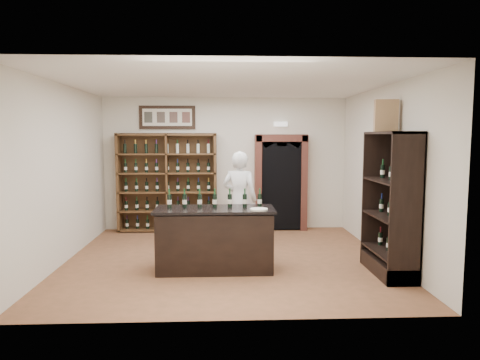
# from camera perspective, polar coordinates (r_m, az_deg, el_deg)

# --- Properties ---
(floor) EXTENTS (5.50, 5.50, 0.00)m
(floor) POSITION_cam_1_polar(r_m,az_deg,el_deg) (7.57, -1.73, -10.48)
(floor) COLOR brown
(floor) RESTS_ON ground
(ceiling) EXTENTS (5.50, 5.50, 0.00)m
(ceiling) POSITION_cam_1_polar(r_m,az_deg,el_deg) (7.32, -1.81, 12.69)
(ceiling) COLOR white
(ceiling) RESTS_ON wall_back
(wall_back) EXTENTS (5.50, 0.04, 3.00)m
(wall_back) POSITION_cam_1_polar(r_m,az_deg,el_deg) (9.78, -1.95, 2.17)
(wall_back) COLOR beige
(wall_back) RESTS_ON ground
(wall_left) EXTENTS (0.04, 5.00, 3.00)m
(wall_left) POSITION_cam_1_polar(r_m,az_deg,el_deg) (7.76, -22.52, 0.76)
(wall_left) COLOR beige
(wall_left) RESTS_ON ground
(wall_right) EXTENTS (0.04, 5.00, 3.00)m
(wall_right) POSITION_cam_1_polar(r_m,az_deg,el_deg) (7.82, 18.81, 0.93)
(wall_right) COLOR beige
(wall_right) RESTS_ON ground
(wine_shelf) EXTENTS (2.20, 0.38, 2.20)m
(wine_shelf) POSITION_cam_1_polar(r_m,az_deg,el_deg) (9.73, -9.61, -0.30)
(wine_shelf) COLOR #52371C
(wine_shelf) RESTS_ON ground
(framed_picture) EXTENTS (1.25, 0.04, 0.52)m
(framed_picture) POSITION_cam_1_polar(r_m,az_deg,el_deg) (9.82, -9.66, 8.23)
(framed_picture) COLOR black
(framed_picture) RESTS_ON wall_back
(arched_doorway) EXTENTS (1.17, 0.35, 2.17)m
(arched_doorway) POSITION_cam_1_polar(r_m,az_deg,el_deg) (9.74, 5.44, -0.01)
(arched_doorway) COLOR black
(arched_doorway) RESTS_ON ground
(emergency_light) EXTENTS (0.30, 0.10, 0.10)m
(emergency_light) POSITION_cam_1_polar(r_m,az_deg,el_deg) (9.78, 5.44, 7.42)
(emergency_light) COLOR white
(emergency_light) RESTS_ON wall_back
(tasting_counter) EXTENTS (1.88, 0.78, 1.00)m
(tasting_counter) POSITION_cam_1_polar(r_m,az_deg,el_deg) (6.86, -3.37, -7.94)
(tasting_counter) COLOR black
(tasting_counter) RESTS_ON ground
(counter_bottle_0) EXTENTS (0.07, 0.07, 0.30)m
(counter_bottle_0) POSITION_cam_1_polar(r_m,az_deg,el_deg) (6.89, -9.39, -2.76)
(counter_bottle_0) COLOR black
(counter_bottle_0) RESTS_ON tasting_counter
(counter_bottle_1) EXTENTS (0.07, 0.07, 0.30)m
(counter_bottle_1) POSITION_cam_1_polar(r_m,az_deg,el_deg) (6.86, -7.40, -2.76)
(counter_bottle_1) COLOR black
(counter_bottle_1) RESTS_ON tasting_counter
(counter_bottle_2) EXTENTS (0.07, 0.07, 0.30)m
(counter_bottle_2) POSITION_cam_1_polar(r_m,az_deg,el_deg) (6.84, -5.40, -2.76)
(counter_bottle_2) COLOR black
(counter_bottle_2) RESTS_ON tasting_counter
(counter_bottle_3) EXTENTS (0.07, 0.07, 0.30)m
(counter_bottle_3) POSITION_cam_1_polar(r_m,az_deg,el_deg) (6.84, -3.38, -2.75)
(counter_bottle_3) COLOR black
(counter_bottle_3) RESTS_ON tasting_counter
(counter_bottle_4) EXTENTS (0.07, 0.07, 0.30)m
(counter_bottle_4) POSITION_cam_1_polar(r_m,az_deg,el_deg) (6.84, -1.37, -2.74)
(counter_bottle_4) COLOR black
(counter_bottle_4) RESTS_ON tasting_counter
(counter_bottle_5) EXTENTS (0.07, 0.07, 0.30)m
(counter_bottle_5) POSITION_cam_1_polar(r_m,az_deg,el_deg) (6.84, 0.64, -2.73)
(counter_bottle_5) COLOR black
(counter_bottle_5) RESTS_ON tasting_counter
(counter_bottle_6) EXTENTS (0.07, 0.07, 0.30)m
(counter_bottle_6) POSITION_cam_1_polar(r_m,az_deg,el_deg) (6.86, 2.64, -2.71)
(counter_bottle_6) COLOR black
(counter_bottle_6) RESTS_ON tasting_counter
(side_cabinet) EXTENTS (0.48, 1.20, 2.20)m
(side_cabinet) POSITION_cam_1_polar(r_m,az_deg,el_deg) (7.02, 19.56, -5.79)
(side_cabinet) COLOR black
(side_cabinet) RESTS_ON ground
(shopkeeper) EXTENTS (0.78, 0.64, 1.85)m
(shopkeeper) POSITION_cam_1_polar(r_m,az_deg,el_deg) (8.17, -0.04, -2.62)
(shopkeeper) COLOR silver
(shopkeeper) RESTS_ON ground
(plate) EXTENTS (0.28, 0.28, 0.02)m
(plate) POSITION_cam_1_polar(r_m,az_deg,el_deg) (6.58, 2.53, -3.93)
(plate) COLOR beige
(plate) RESTS_ON tasting_counter
(wine_crate) EXTENTS (0.38, 0.20, 0.51)m
(wine_crate) POSITION_cam_1_polar(r_m,az_deg,el_deg) (7.22, 18.89, 8.11)
(wine_crate) COLOR tan
(wine_crate) RESTS_ON side_cabinet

